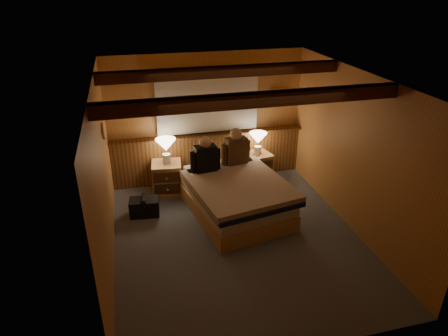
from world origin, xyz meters
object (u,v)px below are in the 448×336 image
object	(u,v)px
nightstand_left	(167,178)
person_left	(205,157)
bed	(237,197)
nightstand_right	(257,167)
duffel_bag	(144,207)
person_right	(236,149)
lamp_left	(166,146)
lamp_right	(258,139)

from	to	relation	value
nightstand_left	person_left	distance (m)	1.01
nightstand_left	person_left	bearing A→B (deg)	-35.93
bed	nightstand_right	bearing A→B (deg)	46.91
person_left	duffel_bag	size ratio (longest dim) A/B	1.27
person_left	duffel_bag	xyz separation A→B (m)	(-1.07, -0.14, -0.72)
person_left	person_right	distance (m)	0.59
bed	duffel_bag	bearing A→B (deg)	156.79
bed	duffel_bag	size ratio (longest dim) A/B	4.05
bed	person_left	xyz separation A→B (m)	(-0.41, 0.49, 0.55)
lamp_left	lamp_right	size ratio (longest dim) A/B	1.08
nightstand_right	person_left	distance (m)	1.41
nightstand_right	bed	bearing A→B (deg)	-135.09
lamp_right	person_right	world-z (taller)	person_right
bed	lamp_left	distance (m)	1.55
duffel_bag	person_left	bearing A→B (deg)	13.88
lamp_left	lamp_right	bearing A→B (deg)	1.44
lamp_right	person_left	world-z (taller)	person_left
lamp_left	person_right	distance (m)	1.22
person_right	nightstand_right	bearing A→B (deg)	27.36
person_left	lamp_right	bearing A→B (deg)	21.41
person_left	lamp_left	bearing A→B (deg)	130.35
nightstand_right	nightstand_left	bearing A→B (deg)	170.01
nightstand_right	person_right	bearing A→B (deg)	-153.41
nightstand_left	lamp_right	size ratio (longest dim) A/B	1.33
person_left	person_right	world-z (taller)	person_right
lamp_right	lamp_left	bearing A→B (deg)	-178.56
bed	person_left	size ratio (longest dim) A/B	3.20
person_left	bed	bearing A→B (deg)	-56.81
nightstand_right	person_right	xyz separation A→B (m)	(-0.55, -0.44, 0.61)
bed	lamp_right	size ratio (longest dim) A/B	4.74
nightstand_left	person_left	world-z (taller)	person_left
nightstand_right	person_left	size ratio (longest dim) A/B	0.90
bed	nightstand_right	xyz separation A→B (m)	(0.72, 1.10, -0.05)
nightstand_right	duffel_bag	size ratio (longest dim) A/B	1.14
lamp_right	person_right	size ratio (longest dim) A/B	0.65
bed	nightstand_left	xyz separation A→B (m)	(-1.01, 1.04, -0.04)
nightstand_left	nightstand_right	size ratio (longest dim) A/B	0.99
person_right	person_left	bearing A→B (deg)	-174.67
nightstand_right	lamp_left	xyz separation A→B (m)	(-1.71, -0.06, 0.62)
bed	lamp_left	world-z (taller)	lamp_left
lamp_left	duffel_bag	size ratio (longest dim) A/B	0.92
lamp_left	person_right	xyz separation A→B (m)	(1.16, -0.38, -0.01)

